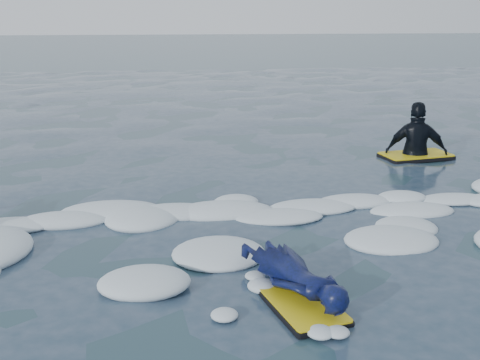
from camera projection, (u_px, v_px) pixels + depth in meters
ground at (227, 262)px, 6.44m from camera, size 120.00×120.00×0.00m
foam_band at (219, 228)px, 7.43m from camera, size 12.00×3.10×0.30m
prone_woman_unit at (297, 278)px, 5.60m from camera, size 1.04×1.59×0.38m
waiting_rider_unit at (416, 154)px, 10.86m from camera, size 1.36×0.90×1.88m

